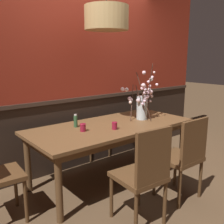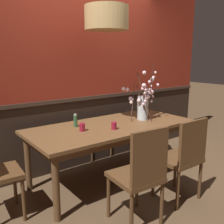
{
  "view_description": "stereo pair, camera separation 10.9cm",
  "coord_description": "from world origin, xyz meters",
  "px_view_note": "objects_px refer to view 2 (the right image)",
  "views": [
    {
      "loc": [
        -1.98,
        -2.42,
        1.58
      ],
      "look_at": [
        0.0,
        0.0,
        0.9
      ],
      "focal_mm": 41.29,
      "sensor_mm": 36.0,
      "label": 1
    },
    {
      "loc": [
        -1.9,
        -2.49,
        1.58
      ],
      "look_at": [
        0.0,
        0.0,
        0.9
      ],
      "focal_mm": 41.29,
      "sensor_mm": 36.0,
      "label": 2
    }
  ],
  "objects_px": {
    "condiment_bottle": "(75,121)",
    "chair_near_side_left": "(140,173)",
    "dining_table": "(112,131)",
    "candle_holder_nearer_center": "(82,127)",
    "chair_far_side_right": "(93,125)",
    "chair_near_side_right": "(183,155)",
    "vase_with_blossoms": "(143,104)",
    "candle_holder_nearer_edge": "(114,126)",
    "pendant_lamp": "(107,18)"
  },
  "relations": [
    {
      "from": "chair_far_side_right",
      "to": "candle_holder_nearer_center",
      "type": "relative_size",
      "value": 9.87
    },
    {
      "from": "pendant_lamp",
      "to": "chair_far_side_right",
      "type": "bearing_deg",
      "value": 69.59
    },
    {
      "from": "vase_with_blossoms",
      "to": "condiment_bottle",
      "type": "height_order",
      "value": "vase_with_blossoms"
    },
    {
      "from": "chair_near_side_right",
      "to": "condiment_bottle",
      "type": "relative_size",
      "value": 5.86
    },
    {
      "from": "condiment_bottle",
      "to": "candle_holder_nearer_center",
      "type": "bearing_deg",
      "value": -98.33
    },
    {
      "from": "chair_near_side_right",
      "to": "condiment_bottle",
      "type": "bearing_deg",
      "value": 123.75
    },
    {
      "from": "condiment_bottle",
      "to": "pendant_lamp",
      "type": "distance_m",
      "value": 1.27
    },
    {
      "from": "chair_near_side_left",
      "to": "chair_far_side_right",
      "type": "distance_m",
      "value": 1.91
    },
    {
      "from": "chair_near_side_left",
      "to": "candle_holder_nearer_edge",
      "type": "xyz_separation_m",
      "value": [
        0.26,
        0.74,
        0.24
      ]
    },
    {
      "from": "chair_near_side_right",
      "to": "chair_near_side_left",
      "type": "bearing_deg",
      "value": -176.52
    },
    {
      "from": "chair_near_side_left",
      "to": "condiment_bottle",
      "type": "distance_m",
      "value": 1.14
    },
    {
      "from": "chair_near_side_left",
      "to": "vase_with_blossoms",
      "type": "height_order",
      "value": "vase_with_blossoms"
    },
    {
      "from": "dining_table",
      "to": "pendant_lamp",
      "type": "relative_size",
      "value": 1.9
    },
    {
      "from": "candle_holder_nearer_edge",
      "to": "condiment_bottle",
      "type": "bearing_deg",
      "value": 129.03
    },
    {
      "from": "candle_holder_nearer_edge",
      "to": "candle_holder_nearer_center",
      "type": "bearing_deg",
      "value": 153.49
    },
    {
      "from": "vase_with_blossoms",
      "to": "candle_holder_nearer_center",
      "type": "bearing_deg",
      "value": 178.64
    },
    {
      "from": "candle_holder_nearer_center",
      "to": "pendant_lamp",
      "type": "xyz_separation_m",
      "value": [
        0.43,
        0.1,
        1.24
      ]
    },
    {
      "from": "chair_near_side_left",
      "to": "condiment_bottle",
      "type": "bearing_deg",
      "value": 92.05
    },
    {
      "from": "condiment_bottle",
      "to": "chair_far_side_right",
      "type": "bearing_deg",
      "value": 44.6
    },
    {
      "from": "candle_holder_nearer_center",
      "to": "vase_with_blossoms",
      "type": "bearing_deg",
      "value": -1.36
    },
    {
      "from": "dining_table",
      "to": "condiment_bottle",
      "type": "xyz_separation_m",
      "value": [
        -0.41,
        0.19,
        0.15
      ]
    },
    {
      "from": "chair_near_side_right",
      "to": "chair_far_side_right",
      "type": "bearing_deg",
      "value": 90.79
    },
    {
      "from": "candle_holder_nearer_center",
      "to": "dining_table",
      "type": "bearing_deg",
      "value": 1.9
    },
    {
      "from": "chair_near_side_right",
      "to": "condiment_bottle",
      "type": "xyz_separation_m",
      "value": [
        -0.71,
        1.07,
        0.28
      ]
    },
    {
      "from": "dining_table",
      "to": "chair_near_side_right",
      "type": "bearing_deg",
      "value": -70.98
    },
    {
      "from": "dining_table",
      "to": "candle_holder_nearer_edge",
      "type": "height_order",
      "value": "candle_holder_nearer_edge"
    },
    {
      "from": "chair_near_side_right",
      "to": "vase_with_blossoms",
      "type": "xyz_separation_m",
      "value": [
        0.19,
        0.84,
        0.42
      ]
    },
    {
      "from": "dining_table",
      "to": "condiment_bottle",
      "type": "relative_size",
      "value": 13.11
    },
    {
      "from": "dining_table",
      "to": "chair_far_side_right",
      "type": "distance_m",
      "value": 0.93
    },
    {
      "from": "candle_holder_nearer_center",
      "to": "chair_far_side_right",
      "type": "bearing_deg",
      "value": 50.95
    },
    {
      "from": "chair_near_side_left",
      "to": "pendant_lamp",
      "type": "height_order",
      "value": "pendant_lamp"
    },
    {
      "from": "chair_near_side_left",
      "to": "candle_holder_nearer_center",
      "type": "distance_m",
      "value": 0.94
    },
    {
      "from": "chair_far_side_right",
      "to": "pendant_lamp",
      "type": "xyz_separation_m",
      "value": [
        -0.29,
        -0.79,
        1.51
      ]
    },
    {
      "from": "candle_holder_nearer_center",
      "to": "chair_near_side_right",
      "type": "bearing_deg",
      "value": -49.17
    },
    {
      "from": "chair_near_side_left",
      "to": "pendant_lamp",
      "type": "xyz_separation_m",
      "value": [
        0.36,
        1.0,
        1.48
      ]
    },
    {
      "from": "dining_table",
      "to": "candle_holder_nearer_center",
      "type": "relative_size",
      "value": 23.45
    },
    {
      "from": "condiment_bottle",
      "to": "chair_near_side_left",
      "type": "bearing_deg",
      "value": -87.95
    },
    {
      "from": "chair_far_side_right",
      "to": "condiment_bottle",
      "type": "xyz_separation_m",
      "value": [
        -0.69,
        -0.68,
        0.31
      ]
    },
    {
      "from": "dining_table",
      "to": "pendant_lamp",
      "type": "height_order",
      "value": "pendant_lamp"
    },
    {
      "from": "dining_table",
      "to": "pendant_lamp",
      "type": "bearing_deg",
      "value": 101.23
    },
    {
      "from": "chair_near_side_right",
      "to": "candle_holder_nearer_center",
      "type": "distance_m",
      "value": 1.17
    },
    {
      "from": "candle_holder_nearer_center",
      "to": "candle_holder_nearer_edge",
      "type": "distance_m",
      "value": 0.37
    },
    {
      "from": "chair_near_side_right",
      "to": "vase_with_blossoms",
      "type": "distance_m",
      "value": 0.96
    },
    {
      "from": "candle_holder_nearer_edge",
      "to": "chair_near_side_right",
      "type": "bearing_deg",
      "value": -59.39
    },
    {
      "from": "pendant_lamp",
      "to": "vase_with_blossoms",
      "type": "bearing_deg",
      "value": -13.12
    },
    {
      "from": "chair_far_side_right",
      "to": "chair_near_side_left",
      "type": "bearing_deg",
      "value": -109.96
    },
    {
      "from": "chair_near_side_left",
      "to": "chair_far_side_right",
      "type": "bearing_deg",
      "value": 70.04
    },
    {
      "from": "chair_near_side_right",
      "to": "candle_holder_nearer_center",
      "type": "relative_size",
      "value": 10.48
    },
    {
      "from": "chair_far_side_right",
      "to": "dining_table",
      "type": "bearing_deg",
      "value": -107.66
    },
    {
      "from": "dining_table",
      "to": "chair_far_side_right",
      "type": "height_order",
      "value": "chair_far_side_right"
    }
  ]
}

